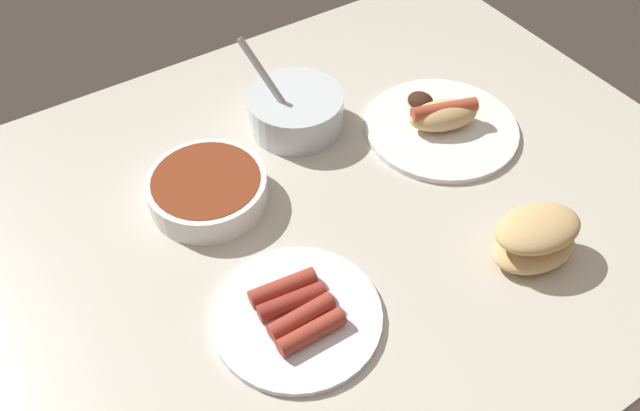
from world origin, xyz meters
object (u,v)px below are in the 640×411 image
bowl_chili (207,189)px  bowl_coleslaw (295,109)px  plate_sausages (297,314)px  bread_stack (536,238)px  plate_hotdog_assembled (441,122)px

bowl_chili → bowl_coleslaw: bowl_coleslaw is taller
plate_sausages → bowl_coleslaw: size_ratio=1.39×
bowl_coleslaw → bread_stack: bowl_coleslaw is taller
plate_sausages → bowl_coleslaw: bowl_coleslaw is taller
bowl_chili → plate_sausages: bowl_chili is taller
plate_sausages → plate_hotdog_assembled: size_ratio=0.87×
plate_sausages → bread_stack: bearing=165.3°
plate_hotdog_assembled → bread_stack: bearing=76.9°
bread_stack → bowl_coleslaw: bearing=-72.1°
bowl_chili → plate_hotdog_assembled: 39.85cm
bowl_coleslaw → bread_stack: size_ratio=1.15×
bowl_chili → bread_stack: bearing=134.8°
plate_sausages → bowl_coleslaw: 37.87cm
bowl_coleslaw → plate_hotdog_assembled: 24.03cm
plate_hotdog_assembled → plate_sausages: bearing=25.5°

